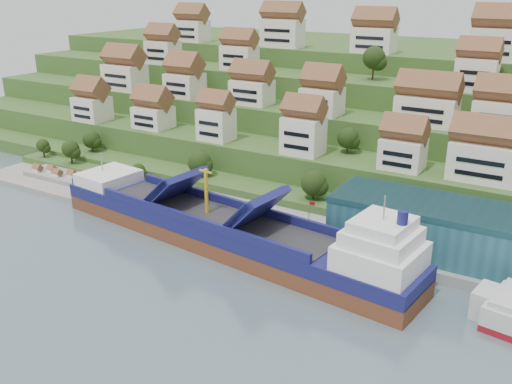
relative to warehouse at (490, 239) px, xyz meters
The scene contains 10 objects.
ground 55.18m from the warehouse, 161.90° to the right, with size 300.00×300.00×0.00m, color slate.
quay 32.64m from the warehouse, behind, with size 180.00×14.00×2.20m, color gray.
pebble_beach 110.32m from the warehouse, behind, with size 45.00×20.00×1.00m, color gray.
hillside 101.03m from the warehouse, 121.00° to the left, with size 260.00×128.00×31.00m.
hillside_village 69.03m from the warehouse, 140.82° to the left, with size 154.29×60.72×29.31m.
hillside_trees 61.52m from the warehouse, 150.95° to the left, with size 141.14×61.93×31.85m.
warehouse is the anchor object (origin of this frame).
flagpole 34.60m from the warehouse, 168.33° to the right, with size 1.28×0.16×8.00m.
beach_huts 112.29m from the warehouse, behind, with size 14.40×3.70×2.20m.
cargo_ship 49.84m from the warehouse, 161.28° to the right, with size 87.01×22.92×19.19m.
Camera 1 is at (64.48, -88.04, 52.15)m, focal length 40.00 mm.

